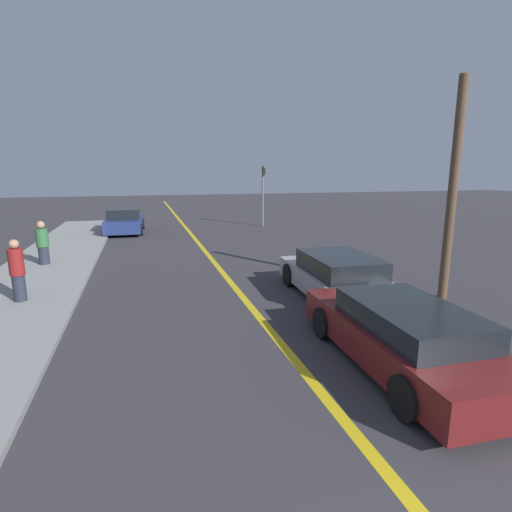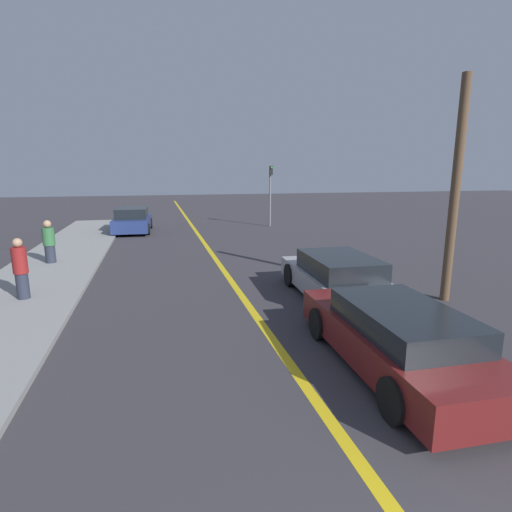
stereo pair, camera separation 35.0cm
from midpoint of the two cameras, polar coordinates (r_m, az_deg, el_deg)
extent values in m
cube|color=gold|center=(18.80, -6.55, 1.40)|extent=(0.20, 60.00, 0.01)
cube|color=gray|center=(15.63, -26.90, -1.81)|extent=(3.18, 29.02, 0.12)
cube|color=maroon|center=(7.69, 20.25, -11.41)|extent=(1.90, 4.75, 0.61)
cube|color=black|center=(7.32, 21.58, -8.36)|extent=(1.62, 2.63, 0.42)
cylinder|color=black|center=(8.57, 10.15, -9.50)|extent=(0.24, 0.66, 0.66)
cylinder|color=black|center=(9.30, 19.75, -8.29)|extent=(0.24, 0.66, 0.66)
cylinder|color=black|center=(6.26, 20.81, -18.71)|extent=(0.24, 0.66, 0.66)
cylinder|color=black|center=(7.23, 32.35, -15.52)|extent=(0.24, 0.66, 0.66)
cube|color=#9E9EA3|center=(11.24, 12.14, -3.62)|extent=(2.02, 4.57, 0.55)
cube|color=black|center=(10.91, 12.78, -1.26)|extent=(1.72, 2.54, 0.50)
cylinder|color=black|center=(12.22, 5.72, -2.73)|extent=(0.25, 0.70, 0.69)
cylinder|color=black|center=(12.85, 13.18, -2.26)|extent=(0.25, 0.70, 0.69)
cylinder|color=black|center=(9.71, 10.70, -6.80)|extent=(0.25, 0.70, 0.69)
cylinder|color=black|center=(10.49, 19.60, -5.89)|extent=(0.25, 0.70, 0.69)
cube|color=navy|center=(24.10, -16.80, 4.54)|extent=(2.08, 4.38, 0.69)
cube|color=black|center=(23.82, -16.91, 5.94)|extent=(1.77, 2.43, 0.54)
cylinder|color=black|center=(25.53, -18.53, 4.37)|extent=(0.25, 0.64, 0.63)
cylinder|color=black|center=(25.38, -14.49, 4.57)|extent=(0.25, 0.64, 0.63)
cylinder|color=black|center=(22.92, -19.29, 3.51)|extent=(0.25, 0.64, 0.63)
cylinder|color=black|center=(22.74, -14.79, 3.73)|extent=(0.25, 0.64, 0.63)
cylinder|color=#282D3D|center=(12.20, -29.66, -3.73)|extent=(0.31, 0.31, 0.69)
cylinder|color=maroon|center=(12.05, -30.00, -0.54)|extent=(0.37, 0.37, 0.69)
sphere|color=tan|center=(11.97, -30.23, 1.65)|extent=(0.24, 0.24, 0.24)
cylinder|color=#282D3D|center=(16.52, -26.78, 0.26)|extent=(0.36, 0.36, 0.65)
cylinder|color=#336B3D|center=(16.42, -26.99, 2.49)|extent=(0.42, 0.42, 0.65)
sphere|color=tan|center=(16.36, -27.15, 4.09)|extent=(0.27, 0.27, 0.27)
cylinder|color=slate|center=(25.35, 2.42, 8.49)|extent=(0.12, 0.12, 3.76)
cube|color=black|center=(25.13, 2.57, 12.12)|extent=(0.18, 0.18, 0.55)
sphere|color=green|center=(25.05, 2.64, 12.49)|extent=(0.14, 0.14, 0.14)
cylinder|color=brown|center=(11.72, 27.34, 8.06)|extent=(0.24, 0.24, 5.81)
camera|label=1|loc=(0.18, -89.10, 0.19)|focal=28.00mm
camera|label=2|loc=(0.18, 90.90, -0.19)|focal=28.00mm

